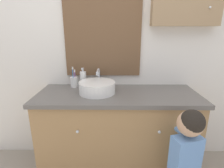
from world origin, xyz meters
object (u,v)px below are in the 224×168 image
Objects in this scene: toothbrush_holder at (74,82)px; soap_dispenser at (83,79)px; sink_basin at (97,87)px; child_figure at (186,154)px.

toothbrush_holder is 0.09m from soap_dispenser.
toothbrush_holder is at bearing 145.67° from sink_basin.
soap_dispenser is (0.09, -0.01, 0.03)m from toothbrush_holder.
child_figure is (0.63, -0.47, -0.33)m from sink_basin.
toothbrush_holder is 1.12m from child_figure.
soap_dispenser is at bearing -3.23° from toothbrush_holder.
soap_dispenser is 0.22× the size of child_figure.
child_figure is at bearing -36.40° from sink_basin.
soap_dispenser is 1.06m from child_figure.
toothbrush_holder reaches higher than soap_dispenser.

